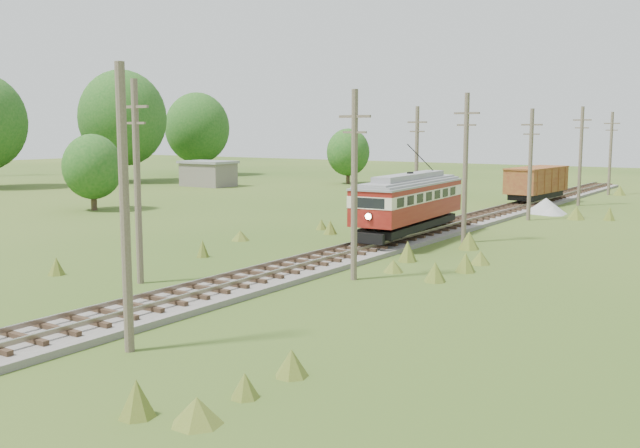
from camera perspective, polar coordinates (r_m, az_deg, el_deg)
The scene contains 17 objects.
railbed_main at distance 48.19m, azimuth 9.27°, elevation -0.46°, with size 3.60×96.00×0.57m.
streetcar at distance 44.37m, azimuth 7.19°, elevation 1.96°, with size 3.65×11.96×5.42m.
gondola at distance 68.04m, azimuth 16.95°, elevation 3.26°, with size 3.46×8.93×2.90m.
gravel_pile at distance 61.36m, azimuth 17.70°, elevation 1.36°, with size 3.48×3.69×1.26m.
utility_pole_r_1 at distance 22.26m, azimuth -15.36°, elevation 1.08°, with size 0.30×0.30×8.80m.
utility_pole_r_2 at distance 32.12m, azimuth 2.76°, elevation 3.28°, with size 1.60×0.30×8.60m.
utility_pole_r_3 at distance 43.76m, azimuth 11.55°, elevation 4.53°, with size 1.60×0.30×9.00m.
utility_pole_r_4 at distance 56.05m, azimuth 16.48°, elevation 4.68°, with size 1.60×0.30×8.40m.
utility_pole_r_5 at distance 68.44m, azimuth 20.12°, elevation 5.20°, with size 1.60×0.30×8.90m.
utility_pole_r_6 at distance 81.16m, azimuth 22.22°, elevation 5.32°, with size 1.60×0.30×8.70m.
utility_pole_l_a at distance 32.30m, azimuth -14.41°, elevation 3.43°, with size 1.60×0.30×9.00m.
utility_pole_l_b at distance 55.14m, azimuth 7.73°, elevation 4.98°, with size 1.60×0.30×8.60m.
tree_left_4 at distance 97.38m, azimuth -15.53°, elevation 8.17°, with size 11.34×11.34×14.61m.
tree_left_5 at distance 109.84m, azimuth -9.79°, elevation 7.58°, with size 9.66×9.66×12.44m.
tree_mid_a at distance 91.06m, azimuth 2.26°, elevation 5.76°, with size 5.46×5.46×7.03m.
tree_mid_c at distance 63.66m, azimuth -17.74°, elevation 4.38°, with size 5.04×5.04×6.49m.
shed at distance 88.10m, azimuth -8.93°, elevation 4.02°, with size 6.40×4.40×3.10m.
Camera 1 is at (19.92, -9.38, 6.79)m, focal length 40.00 mm.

